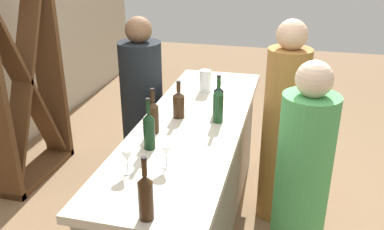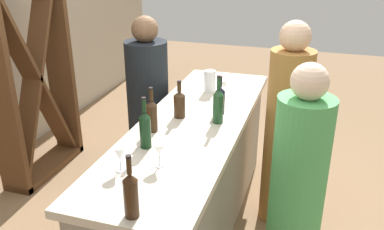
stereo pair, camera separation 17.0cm
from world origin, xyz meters
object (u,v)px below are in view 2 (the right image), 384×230
at_px(wine_bottle_center_amber_brown, 152,115).
at_px(wine_glass_near_center, 159,150).
at_px(person_center_guest, 286,133).
at_px(wine_rack, 33,78).
at_px(wine_bottle_second_left_dark_green, 145,129).
at_px(wine_bottle_far_right_near_black, 220,100).
at_px(person_right_guest, 148,108).
at_px(wine_bottle_rightmost_amber_brown, 179,103).
at_px(water_pitcher, 210,81).
at_px(wine_glass_near_left, 224,85).
at_px(wine_bottle_leftmost_amber_brown, 131,194).
at_px(wine_bottle_second_right_olive_green, 218,105).
at_px(person_left_guest, 297,195).
at_px(wine_glass_near_right, 120,154).

bearing_deg(wine_bottle_center_amber_brown, wine_glass_near_center, -152.39).
bearing_deg(person_center_guest, wine_bottle_center_amber_brown, 47.42).
xyz_separation_m(wine_rack, wine_glass_near_center, (-1.08, -1.66, 0.08)).
xyz_separation_m(wine_bottle_second_left_dark_green, person_center_guest, (0.83, -0.78, -0.30)).
height_order(wine_bottle_center_amber_brown, person_center_guest, person_center_guest).
bearing_deg(wine_bottle_far_right_near_black, wine_rack, 82.37).
distance_m(wine_rack, person_right_guest, 1.08).
distance_m(wine_bottle_rightmost_amber_brown, water_pitcher, 0.58).
xyz_separation_m(wine_glass_near_left, water_pitcher, (0.11, 0.15, -0.02)).
height_order(wine_bottle_leftmost_amber_brown, wine_bottle_second_right_olive_green, wine_bottle_second_right_olive_green).
distance_m(wine_bottle_far_right_near_black, person_right_guest, 0.95).
relative_size(wine_glass_near_center, person_left_guest, 0.09).
height_order(wine_bottle_second_right_olive_green, person_left_guest, person_left_guest).
xyz_separation_m(wine_bottle_second_right_olive_green, wine_glass_near_right, (-0.79, 0.35, -0.03)).
distance_m(wine_bottle_center_amber_brown, wine_glass_near_left, 0.81).
xyz_separation_m(wine_glass_near_left, wine_glass_near_center, (-1.16, 0.09, -0.01)).
distance_m(wine_rack, wine_bottle_center_amber_brown, 1.59).
bearing_deg(person_left_guest, wine_glass_near_center, -2.06).
bearing_deg(wine_bottle_center_amber_brown, person_left_guest, -97.83).
xyz_separation_m(wine_rack, wine_bottle_far_right_near_black, (-0.24, -1.80, 0.09)).
relative_size(wine_rack, wine_bottle_center_amber_brown, 6.17).
xyz_separation_m(wine_bottle_far_right_near_black, wine_glass_near_right, (-0.95, 0.32, -0.01)).
bearing_deg(wine_glass_near_right, water_pitcher, -5.43).
height_order(wine_bottle_leftmost_amber_brown, wine_glass_near_right, wine_bottle_leftmost_amber_brown).
bearing_deg(wine_rack, wine_bottle_center_amber_brown, -114.77).
bearing_deg(person_right_guest, wine_bottle_far_right_near_black, -42.60).
relative_size(wine_bottle_center_amber_brown, wine_bottle_rightmost_amber_brown, 1.12).
bearing_deg(wine_bottle_second_right_olive_green, wine_glass_near_right, 156.04).
distance_m(wine_rack, water_pitcher, 1.62).
xyz_separation_m(wine_bottle_second_left_dark_green, person_left_guest, (0.09, -0.92, -0.34)).
bearing_deg(wine_bottle_second_right_olive_green, wine_glass_near_center, 166.51).
xyz_separation_m(wine_bottle_rightmost_amber_brown, wine_glass_near_left, (0.47, -0.21, 0.01)).
distance_m(wine_glass_near_left, water_pitcher, 0.18).
bearing_deg(person_left_guest, wine_bottle_second_right_olive_green, -56.47).
distance_m(wine_bottle_rightmost_amber_brown, person_center_guest, 0.85).
bearing_deg(wine_rack, wine_bottle_second_right_olive_green, -102.38).
relative_size(wine_bottle_leftmost_amber_brown, person_left_guest, 0.21).
relative_size(wine_bottle_leftmost_amber_brown, wine_glass_near_left, 2.16).
bearing_deg(wine_rack, wine_bottle_second_left_dark_green, -120.84).
xyz_separation_m(person_left_guest, person_right_guest, (1.01, 1.39, -0.01)).
bearing_deg(wine_glass_near_center, wine_glass_near_right, 120.45).
distance_m(wine_glass_near_center, person_left_guest, 0.87).
distance_m(wine_bottle_far_right_near_black, person_center_guest, 0.58).
relative_size(water_pitcher, person_right_guest, 0.12).
height_order(wine_rack, wine_bottle_second_right_olive_green, wine_rack).
height_order(wine_bottle_rightmost_amber_brown, wine_glass_near_center, wine_bottle_rightmost_amber_brown).
bearing_deg(wine_glass_near_left, water_pitcher, 52.41).
bearing_deg(wine_glass_near_center, person_left_guest, -69.61).
bearing_deg(person_right_guest, wine_glass_near_center, -76.30).
distance_m(wine_bottle_second_left_dark_green, wine_bottle_rightmost_amber_brown, 0.51).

